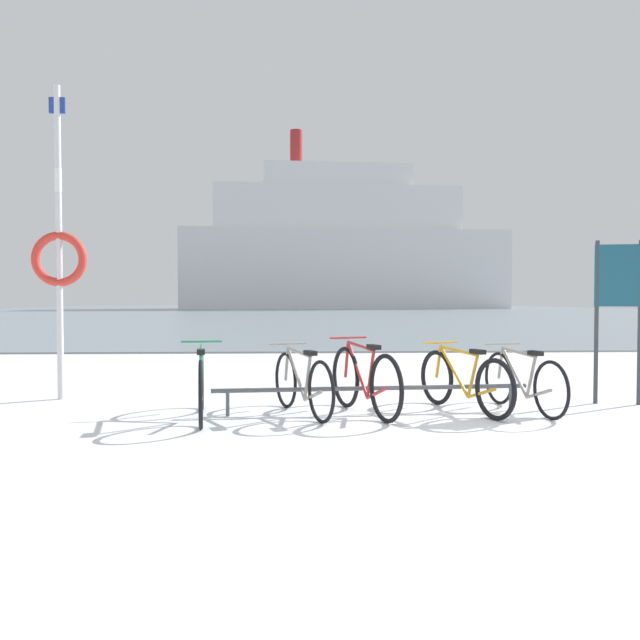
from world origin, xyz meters
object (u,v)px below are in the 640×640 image
(bicycle_4, at_px, (523,381))
(rescue_post, at_px, (59,250))
(bicycle_1, at_px, (302,383))
(bicycle_3, at_px, (464,381))
(bicycle_0, at_px, (201,385))
(bicycle_2, at_px, (364,381))
(ferry_ship, at_px, (342,250))
(info_sign, at_px, (619,293))

(bicycle_4, xyz_separation_m, rescue_post, (-5.57, 1.15, 1.56))
(bicycle_1, relative_size, bicycle_3, 0.95)
(bicycle_4, height_order, rescue_post, rescue_post)
(bicycle_0, xyz_separation_m, bicycle_4, (3.59, 0.30, -0.02))
(bicycle_1, bearing_deg, bicycle_2, -0.73)
(bicycle_4, bearing_deg, rescue_post, 168.39)
(bicycle_2, bearing_deg, bicycle_0, -174.00)
(bicycle_0, relative_size, bicycle_3, 1.06)
(bicycle_0, height_order, bicycle_2, bicycle_2)
(bicycle_1, height_order, rescue_post, rescue_post)
(bicycle_4, xyz_separation_m, ferry_ship, (3.70, 75.29, 7.23))
(bicycle_1, xyz_separation_m, rescue_post, (-3.06, 1.25, 1.55))
(bicycle_3, height_order, ferry_ship, ferry_ship)
(bicycle_3, height_order, info_sign, info_sign)
(bicycle_2, relative_size, ferry_ship, 0.04)
(bicycle_1, height_order, bicycle_2, bicycle_2)
(info_sign, bearing_deg, rescue_post, 174.34)
(bicycle_3, distance_m, bicycle_4, 0.68)
(rescue_post, xyz_separation_m, ferry_ship, (9.28, 74.15, 5.67))
(bicycle_3, relative_size, bicycle_4, 1.00)
(ferry_ship, bearing_deg, bicycle_2, -94.19)
(bicycle_0, bearing_deg, ferry_ship, 84.49)
(info_sign, relative_size, ferry_ship, 0.05)
(bicycle_2, distance_m, bicycle_4, 1.83)
(bicycle_0, height_order, info_sign, info_sign)
(bicycle_1, distance_m, bicycle_2, 0.69)
(bicycle_2, xyz_separation_m, rescue_post, (-3.75, 1.26, 1.52))
(rescue_post, bearing_deg, bicycle_2, -18.59)
(rescue_post, bearing_deg, bicycle_0, -36.04)
(bicycle_1, distance_m, info_sign, 4.01)
(rescue_post, bearing_deg, bicycle_1, -22.24)
(bicycle_3, height_order, rescue_post, rescue_post)
(bicycle_3, bearing_deg, bicycle_0, -174.00)
(bicycle_2, height_order, rescue_post, rescue_post)
(bicycle_1, xyz_separation_m, bicycle_3, (1.83, 0.11, -0.00))
(bicycle_0, distance_m, ferry_ship, 76.28)
(info_sign, bearing_deg, ferry_ship, 88.19)
(bicycle_4, relative_size, ferry_ship, 0.04)
(info_sign, distance_m, ferry_ship, 75.13)
(bicycle_1, bearing_deg, bicycle_0, -169.77)
(bicycle_2, height_order, bicycle_3, bicycle_2)
(bicycle_2, bearing_deg, bicycle_4, 3.64)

